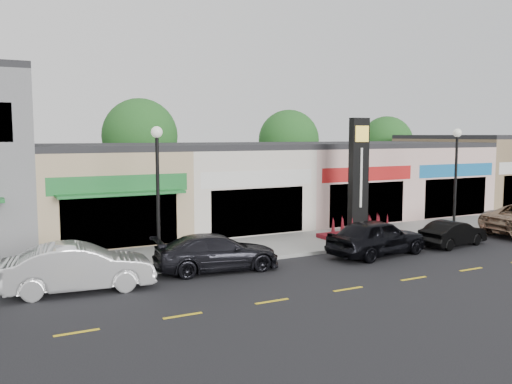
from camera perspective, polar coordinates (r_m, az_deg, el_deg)
ground at (r=23.28m, az=11.14°, el=-7.22°), size 120.00×120.00×0.00m
sidewalk at (r=26.72m, az=5.31°, el=-5.26°), size 52.00×4.30×0.15m
curb at (r=24.90m, az=8.12°, el=-6.13°), size 52.00×0.20×0.15m
shop_beige at (r=29.85m, az=-16.26°, el=0.22°), size 7.00×10.85×4.80m
shop_cream at (r=31.94m, az=-3.85°, el=0.81°), size 7.00×10.01×4.80m
shop_pink_w at (r=35.30m, az=6.63°, el=1.28°), size 7.00×10.01×4.80m
shop_pink_e at (r=39.63m, az=15.06°, el=1.62°), size 7.00×10.01×4.80m
shop_tan at (r=44.63m, az=21.72°, el=2.19°), size 7.00×10.01×5.30m
tree_rear_west at (r=38.56m, az=-12.11°, el=5.78°), size 5.20×5.20×7.83m
tree_rear_mid at (r=43.31m, az=3.46°, el=5.47°), size 4.80×4.80×7.29m
tree_rear_east at (r=49.19m, az=13.56°, el=5.08°), size 4.60×4.60×6.94m
lamp_west_near at (r=21.20m, az=-10.31°, el=1.02°), size 0.44×0.44×5.47m
lamp_east_near at (r=30.05m, az=20.30°, el=2.19°), size 0.44×0.44×5.47m
pylon_sign at (r=27.99m, az=10.70°, el=-0.27°), size 4.20×1.30×6.00m
car_white_van at (r=19.47m, az=-18.09°, el=-7.56°), size 2.23×5.10×1.63m
car_dark_sedan at (r=21.34m, az=-4.15°, el=-6.36°), size 2.51×5.13×1.44m
car_black_sedan at (r=24.43m, az=12.61°, el=-4.66°), size 2.55×5.04×1.65m
car_black_conv at (r=27.56m, az=20.04°, el=-4.12°), size 1.85×3.88×1.23m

